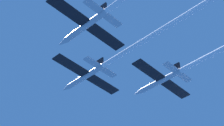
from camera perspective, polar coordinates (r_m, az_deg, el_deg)
jet_lead at (r=62.77m, az=6.21°, el=4.22°), size 15.93×55.36×2.64m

